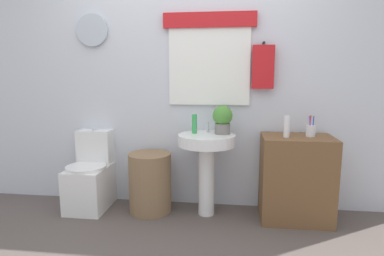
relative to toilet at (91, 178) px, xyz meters
name	(u,v)px	position (x,y,z in m)	size (l,w,h in m)	color
back_wall	(189,75)	(0.95, 0.27, 1.01)	(4.40, 0.18, 2.60)	silver
toilet	(91,178)	(0.00, 0.00, 0.00)	(0.38, 0.51, 0.78)	white
laundry_hamper	(150,183)	(0.61, -0.03, -0.01)	(0.40, 0.40, 0.57)	#846647
pedestal_sink	(207,154)	(1.15, -0.03, 0.29)	(0.53, 0.53, 0.77)	white
faucet	(208,127)	(1.15, 0.09, 0.52)	(0.03, 0.03, 0.10)	silver
wooden_cabinet	(296,178)	(1.96, -0.03, 0.09)	(0.62, 0.44, 0.77)	brown
soap_bottle	(194,124)	(1.03, 0.02, 0.56)	(0.05, 0.05, 0.18)	green
potted_plant	(223,119)	(1.29, 0.03, 0.61)	(0.18, 0.18, 0.26)	slate
lotion_bottle	(287,127)	(1.85, -0.07, 0.57)	(0.05, 0.05, 0.19)	white
toothbrush_cup	(311,130)	(2.07, -0.01, 0.53)	(0.08, 0.08, 0.19)	silver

